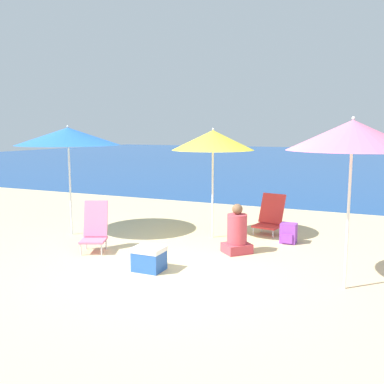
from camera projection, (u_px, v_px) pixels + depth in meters
name	position (u px, v px, depth m)	size (l,w,h in m)	color
ground_plane	(179.00, 270.00, 6.31)	(60.00, 60.00, 0.00)	#D1BA89
sea_water	(340.00, 160.00, 29.43)	(60.00, 40.00, 0.01)	#19478C
beach_umbrella_yellow	(213.00, 140.00, 7.94)	(1.54, 1.54, 2.08)	white
beach_umbrella_pink	(352.00, 135.00, 5.28)	(1.62, 1.62, 2.21)	white
beach_umbrella_blue	(68.00, 136.00, 8.18)	(1.98, 1.98, 2.13)	white
beach_chair_red	(270.00, 216.00, 8.48)	(0.57, 0.64, 0.78)	silver
beach_chair_pink	(95.00, 228.00, 7.28)	(0.58, 0.65, 0.84)	silver
person_seated_near	(237.00, 233.00, 7.14)	(0.56, 0.57, 0.83)	#BF3F4C
backpack_purple	(288.00, 233.00, 7.78)	(0.28, 0.27, 0.37)	purple
cooler_box	(149.00, 258.00, 6.27)	(0.43, 0.36, 0.35)	#2859B2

